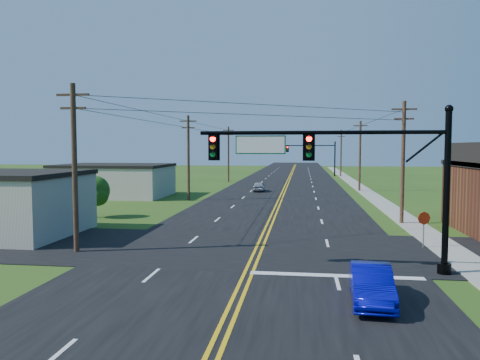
# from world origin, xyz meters

# --- Properties ---
(ground) EXTENTS (260.00, 260.00, 0.00)m
(ground) POSITION_xyz_m (0.00, 0.00, 0.00)
(ground) COLOR #264814
(ground) RESTS_ON ground
(road_main) EXTENTS (16.00, 220.00, 0.04)m
(road_main) POSITION_xyz_m (0.00, 50.00, 0.02)
(road_main) COLOR black
(road_main) RESTS_ON ground
(road_cross) EXTENTS (70.00, 10.00, 0.04)m
(road_cross) POSITION_xyz_m (0.00, 12.00, 0.02)
(road_cross) COLOR black
(road_cross) RESTS_ON ground
(sidewalk) EXTENTS (2.00, 160.00, 0.08)m
(sidewalk) POSITION_xyz_m (10.50, 40.00, 0.04)
(sidewalk) COLOR gray
(sidewalk) RESTS_ON ground
(signal_mast_main) EXTENTS (11.30, 0.60, 7.48)m
(signal_mast_main) POSITION_xyz_m (4.34, 8.00, 4.75)
(signal_mast_main) COLOR black
(signal_mast_main) RESTS_ON ground
(signal_mast_far) EXTENTS (10.98, 0.60, 7.48)m
(signal_mast_far) POSITION_xyz_m (4.44, 80.00, 4.55)
(signal_mast_far) COLOR black
(signal_mast_far) RESTS_ON ground
(cream_bldg_far) EXTENTS (12.20, 9.20, 3.70)m
(cream_bldg_far) POSITION_xyz_m (-19.00, 38.00, 1.86)
(cream_bldg_far) COLOR beige
(cream_bldg_far) RESTS_ON ground
(utility_pole_left_a) EXTENTS (1.80, 0.28, 9.00)m
(utility_pole_left_a) POSITION_xyz_m (-9.50, 10.00, 4.72)
(utility_pole_left_a) COLOR #352218
(utility_pole_left_a) RESTS_ON ground
(utility_pole_left_b) EXTENTS (1.80, 0.28, 9.00)m
(utility_pole_left_b) POSITION_xyz_m (-9.50, 35.00, 4.72)
(utility_pole_left_b) COLOR #352218
(utility_pole_left_b) RESTS_ON ground
(utility_pole_left_c) EXTENTS (1.80, 0.28, 9.00)m
(utility_pole_left_c) POSITION_xyz_m (-9.50, 62.00, 4.72)
(utility_pole_left_c) COLOR #352218
(utility_pole_left_c) RESTS_ON ground
(utility_pole_right_a) EXTENTS (1.80, 0.28, 9.00)m
(utility_pole_right_a) POSITION_xyz_m (9.80, 22.00, 4.72)
(utility_pole_right_a) COLOR #352218
(utility_pole_right_a) RESTS_ON ground
(utility_pole_right_b) EXTENTS (1.80, 0.28, 9.00)m
(utility_pole_right_b) POSITION_xyz_m (9.80, 48.00, 4.72)
(utility_pole_right_b) COLOR #352218
(utility_pole_right_b) RESTS_ON ground
(utility_pole_right_c) EXTENTS (1.80, 0.28, 9.00)m
(utility_pole_right_c) POSITION_xyz_m (9.80, 78.00, 4.72)
(utility_pole_right_c) COLOR #352218
(utility_pole_right_c) RESTS_ON ground
(tree_right_back) EXTENTS (3.00, 3.00, 4.10)m
(tree_right_back) POSITION_xyz_m (16.00, 26.00, 2.60)
(tree_right_back) COLOR #352218
(tree_right_back) RESTS_ON ground
(tree_left) EXTENTS (2.40, 2.40, 3.37)m
(tree_left) POSITION_xyz_m (-14.00, 22.00, 2.16)
(tree_left) COLOR #352218
(tree_left) RESTS_ON ground
(blue_car) EXTENTS (1.63, 4.12, 1.33)m
(blue_car) POSITION_xyz_m (5.02, 3.59, 0.67)
(blue_car) COLOR #07089C
(blue_car) RESTS_ON ground
(distant_car) EXTENTS (1.60, 3.69, 1.24)m
(distant_car) POSITION_xyz_m (-2.95, 45.74, 0.62)
(distant_car) COLOR #B4B4B9
(distant_car) RESTS_ON ground
(stop_sign) EXTENTS (0.72, 0.21, 2.07)m
(stop_sign) POSITION_xyz_m (9.26, 13.48, 1.49)
(stop_sign) COLOR slate
(stop_sign) RESTS_ON ground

